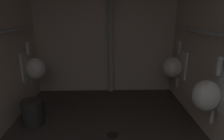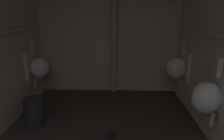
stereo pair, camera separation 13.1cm
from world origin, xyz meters
TOP-DOWN VIEW (x-y plane):
  - wall_back at (0.00, 3.29)m, footprint 2.62×0.06m
  - urinal_left_mid at (-1.10, 2.71)m, footprint 0.32×0.30m
  - urinal_right_mid at (1.10, 1.63)m, footprint 0.32×0.30m
  - urinal_right_far at (1.10, 2.74)m, footprint 0.32×0.30m
  - standpipe_back_wall at (0.10, 3.18)m, footprint 0.09×0.09m
  - floor_drain at (0.09, 1.82)m, footprint 0.14×0.14m
  - waste_bin at (-0.97, 2.11)m, footprint 0.28×0.28m

SIDE VIEW (x-z plane):
  - floor_drain at x=0.09m, z-range 0.00..0.01m
  - waste_bin at x=-0.97m, z-range 0.00..0.33m
  - urinal_left_mid at x=-1.10m, z-range 0.24..0.99m
  - urinal_right_mid at x=1.10m, z-range 0.24..0.99m
  - urinal_right_far at x=1.10m, z-range 0.24..0.99m
  - wall_back at x=0.00m, z-range 0.00..2.37m
  - standpipe_back_wall at x=0.10m, z-range 0.02..2.34m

